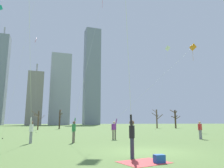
# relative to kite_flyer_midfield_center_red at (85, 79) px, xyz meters

# --- Properties ---
(ground_plane) EXTENTS (400.00, 400.00, 0.00)m
(ground_plane) POSITION_rel_kite_flyer_midfield_center_red_xyz_m (1.94, -7.91, -5.32)
(ground_plane) COLOR #5B7A3D
(kite_flyer_midfield_center_red) EXTENTS (5.06, 7.39, 19.16)m
(kite_flyer_midfield_center_red) POSITION_rel_kite_flyer_midfield_center_red_xyz_m (0.00, 0.00, 0.00)
(kite_flyer_midfield_center_red) COLOR #726656
(kite_flyer_midfield_center_red) RESTS_ON ground
(kite_flyer_far_back_orange) EXTENTS (10.23, 0.25, 10.40)m
(kite_flyer_far_back_orange) POSITION_rel_kite_flyer_midfield_center_red_xyz_m (3.93, 0.32, -3.40)
(kite_flyer_far_back_orange) COLOR #726656
(kite_flyer_far_back_orange) RESTS_ON ground
(kite_flyer_foreground_right_yellow) EXTENTS (3.68, 6.38, 13.79)m
(kite_flyer_foreground_right_yellow) POSITION_rel_kite_flyer_midfield_center_red_xyz_m (-0.41, -11.00, -1.28)
(kite_flyer_foreground_right_yellow) COLOR #33384C
(kite_flyer_foreground_right_yellow) RESTS_ON ground
(kite_flyer_midfield_left_blue) EXTENTS (0.75, 11.06, 12.20)m
(kite_flyer_midfield_left_blue) POSITION_rel_kite_flyer_midfield_center_red_xyz_m (-4.20, -2.62, -3.04)
(kite_flyer_midfield_left_blue) COLOR gray
(kite_flyer_midfield_left_blue) RESTS_ON ground
(bystander_far_off_by_trees) EXTENTS (0.50, 0.28, 1.62)m
(bystander_far_off_by_trees) POSITION_rel_kite_flyer_midfield_center_red_xyz_m (10.52, -2.01, -4.41)
(bystander_far_off_by_trees) COLOR gray
(bystander_far_off_by_trees) RESTS_ON ground
(distant_kite_drifting_right_white) EXTENTS (3.15, 2.51, 18.13)m
(distant_kite_drifting_right_white) POSITION_rel_kite_flyer_midfield_center_red_xyz_m (21.67, 19.31, 11.14)
(distant_kite_drifting_right_white) COLOR white
(distant_kite_drifting_right_white) RESTS_ON ground
(distant_kite_high_overhead_pink) EXTENTS (1.27, 2.85, 15.79)m
(distant_kite_high_overhead_pink) POSITION_rel_kite_flyer_midfield_center_red_xyz_m (-5.15, 17.36, 8.84)
(distant_kite_high_overhead_pink) COLOR pink
(distant_kite_high_overhead_pink) RESTS_ON ground
(picnic_spot) EXTENTS (2.07, 1.77, 0.31)m
(picnic_spot) POSITION_rel_kite_flyer_midfield_center_red_xyz_m (0.69, -10.65, -5.22)
(picnic_spot) COLOR #CC3838
(picnic_spot) RESTS_ON ground
(bare_tree_center) EXTENTS (2.71, 2.37, 3.87)m
(bare_tree_center) POSITION_rel_kite_flyer_midfield_center_red_xyz_m (-4.25, 27.80, -3.16)
(bare_tree_center) COLOR brown
(bare_tree_center) RESTS_ON ground
(bare_tree_leftmost) EXTENTS (2.64, 3.05, 5.02)m
(bare_tree_leftmost) POSITION_rel_kite_flyer_midfield_center_red_xyz_m (25.19, 30.62, -2.66)
(bare_tree_leftmost) COLOR brown
(bare_tree_leftmost) RESTS_ON ground
(bare_tree_far_right_edge) EXTENTS (0.76, 2.61, 4.59)m
(bare_tree_far_right_edge) POSITION_rel_kite_flyer_midfield_center_red_xyz_m (0.46, 32.33, -2.86)
(bare_tree_far_right_edge) COLOR #423326
(bare_tree_far_right_edge) RESTS_ON ground
(bare_tree_right_of_center) EXTENTS (0.93, 3.74, 4.99)m
(bare_tree_right_of_center) POSITION_rel_kite_flyer_midfield_center_red_xyz_m (30.15, 29.64, -2.65)
(bare_tree_right_of_center) COLOR #4C3828
(bare_tree_right_of_center) RESTS_ON ground
(skyline_short_annex) EXTENTS (11.93, 11.64, 42.94)m
(skyline_short_annex) POSITION_rel_kite_flyer_midfield_center_red_xyz_m (5.81, 111.19, 16.16)
(skyline_short_annex) COLOR #9EA3AD
(skyline_short_annex) RESTS_ON ground
(skyline_slender_spire) EXTENTS (10.36, 8.88, 66.21)m
(skyline_slender_spire) POSITION_rel_kite_flyer_midfield_center_red_xyz_m (27.28, 118.08, 27.79)
(skyline_slender_spire) COLOR gray
(skyline_slender_spire) RESTS_ON ground
(skyline_tall_tower) EXTENTS (7.40, 8.88, 57.62)m
(skyline_tall_tower) POSITION_rel_kite_flyer_midfield_center_red_xyz_m (-27.80, 112.35, 20.68)
(skyline_tall_tower) COLOR gray
(skyline_tall_tower) RESTS_ON ground
(skyline_squat_block) EXTENTS (8.26, 8.61, 34.24)m
(skyline_squat_block) POSITION_rel_kite_flyer_midfield_center_red_xyz_m (-7.87, 103.23, 9.26)
(skyline_squat_block) COLOR gray
(skyline_squat_block) RESTS_ON ground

